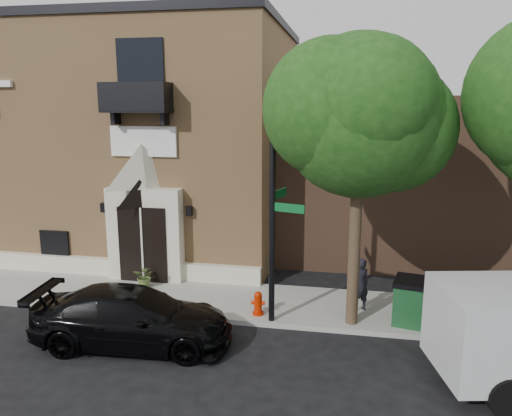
% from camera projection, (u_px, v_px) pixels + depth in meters
% --- Properties ---
extents(ground, '(120.00, 120.00, 0.00)m').
position_uv_depth(ground, '(143.00, 317.00, 14.60)').
color(ground, black).
rests_on(ground, ground).
extents(sidewalk, '(42.00, 3.00, 0.15)m').
position_uv_depth(sidewalk, '(191.00, 298.00, 15.85)').
color(sidewalk, gray).
rests_on(sidewalk, ground).
extents(church, '(12.20, 11.01, 9.30)m').
position_uv_depth(church, '(147.00, 138.00, 21.83)').
color(church, tan).
rests_on(church, ground).
extents(neighbour_building, '(18.00, 8.00, 6.40)m').
position_uv_depth(neighbour_building, '(503.00, 177.00, 20.42)').
color(neighbour_building, brown).
rests_on(neighbour_building, ground).
extents(street_tree_left, '(4.97, 4.38, 7.77)m').
position_uv_depth(street_tree_left, '(361.00, 115.00, 12.63)').
color(street_tree_left, '#38281C').
rests_on(street_tree_left, sidewalk).
extents(black_sedan, '(5.30, 2.49, 1.49)m').
position_uv_depth(black_sedan, '(133.00, 317.00, 12.83)').
color(black_sedan, black).
rests_on(black_sedan, ground).
extents(street_sign, '(0.98, 1.17, 6.36)m').
position_uv_depth(street_sign, '(273.00, 209.00, 13.43)').
color(street_sign, black).
rests_on(street_sign, sidewalk).
extents(fire_hydrant, '(0.40, 0.32, 0.70)m').
position_uv_depth(fire_hydrant, '(258.00, 303.00, 14.39)').
color(fire_hydrant, '#B11B00').
rests_on(fire_hydrant, sidewalk).
extents(dumpster, '(2.09, 1.46, 1.25)m').
position_uv_depth(dumpster, '(430.00, 303.00, 13.64)').
color(dumpster, '#103D1C').
rests_on(dumpster, sidewalk).
extents(planter, '(0.74, 0.66, 0.77)m').
position_uv_depth(planter, '(145.00, 276.00, 16.51)').
color(planter, '#4F662E').
rests_on(planter, sidewalk).
extents(pedestrian_near, '(0.69, 0.62, 1.59)m').
position_uv_depth(pedestrian_near, '(360.00, 284.00, 14.61)').
color(pedestrian_near, black).
rests_on(pedestrian_near, sidewalk).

